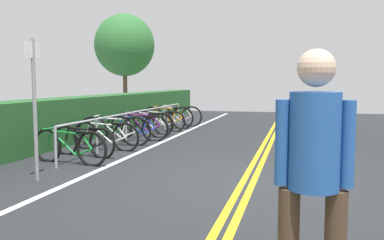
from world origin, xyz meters
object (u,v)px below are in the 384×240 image
(bicycle_8, at_px, (167,117))
(tree_mid, at_px, (125,45))
(bicycle_0, at_px, (69,147))
(bicycle_6, at_px, (149,123))
(bicycle_2, at_px, (106,136))
(bicycle_3, at_px, (114,131))
(bicycle_7, at_px, (160,121))
(bicycle_5, at_px, (142,125))
(bicycle_9, at_px, (177,116))
(bike_rack, at_px, (138,117))
(bicycle_1, at_px, (84,141))
(pedestrian, at_px, (314,167))
(bicycle_4, at_px, (137,128))
(sign_post_near, at_px, (34,96))

(bicycle_8, distance_m, tree_mid, 6.87)
(bicycle_0, xyz_separation_m, bicycle_6, (4.66, 0.12, 0.00))
(bicycle_2, relative_size, bicycle_3, 0.95)
(bicycle_7, distance_m, bicycle_8, 0.73)
(bicycle_6, xyz_separation_m, bicycle_7, (0.72, -0.10, -0.01))
(bicycle_5, relative_size, bicycle_7, 1.02)
(bicycle_3, distance_m, bicycle_9, 4.68)
(bicycle_0, bearing_deg, bicycle_8, 0.20)
(bicycle_8, bearing_deg, bicycle_6, 176.22)
(bike_rack, xyz_separation_m, bicycle_1, (-2.70, 0.12, -0.27))
(bicycle_9, xyz_separation_m, pedestrian, (-11.15, -4.26, 0.67))
(bicycle_4, xyz_separation_m, bicycle_9, (3.81, 0.05, 0.01))
(bicycle_4, relative_size, bicycle_8, 0.90)
(bicycle_8, height_order, bicycle_9, bicycle_8)
(bicycle_1, xyz_separation_m, bicycle_5, (3.04, -0.11, 0.03))
(bicycle_4, xyz_separation_m, bicycle_8, (2.99, 0.13, 0.03))
(bicycle_6, bearing_deg, bicycle_3, 179.79)
(bike_rack, relative_size, pedestrian, 4.44)
(bicycle_3, bearing_deg, bicycle_4, -15.37)
(bicycle_0, height_order, bicycle_3, bicycle_3)
(bicycle_0, relative_size, pedestrian, 0.98)
(bicycle_3, relative_size, pedestrian, 1.01)
(bicycle_6, height_order, bicycle_8, bicycle_8)
(bicycle_9, xyz_separation_m, tree_mid, (4.18, 3.79, 2.91))
(bicycle_6, bearing_deg, bike_rack, -174.61)
(bicycle_5, relative_size, bicycle_6, 1.05)
(bicycle_1, xyz_separation_m, bicycle_6, (3.89, -0.01, 0.01))
(bicycle_2, height_order, bicycle_5, bicycle_5)
(bicycle_8, bearing_deg, tree_mid, 36.56)
(bicycle_4, xyz_separation_m, pedestrian, (-7.34, -4.21, 0.68))
(bicycle_1, xyz_separation_m, bicycle_9, (6.16, -0.19, 0.04))
(bicycle_9, bearing_deg, bicycle_4, -179.26)
(bicycle_7, bearing_deg, bicycle_4, -176.76)
(bicycle_4, height_order, bicycle_6, bicycle_4)
(bicycle_3, bearing_deg, bicycle_5, -3.86)
(bicycle_2, distance_m, bicycle_7, 3.78)
(bicycle_7, xyz_separation_m, bicycle_9, (1.55, -0.08, 0.03))
(bike_rack, relative_size, bicycle_0, 4.54)
(bicycle_9, bearing_deg, bicycle_5, 178.46)
(bicycle_8, bearing_deg, bicycle_9, -5.88)
(bicycle_3, xyz_separation_m, pedestrian, (-6.47, -4.45, 0.66))
(bicycle_7, bearing_deg, sign_post_near, -177.99)
(bicycle_3, distance_m, pedestrian, 7.88)
(bike_rack, distance_m, bicycle_4, 0.44)
(bike_rack, xyz_separation_m, bicycle_7, (1.92, 0.01, -0.27))
(bike_rack, relative_size, bicycle_6, 4.78)
(sign_post_near, bearing_deg, bicycle_7, 2.01)
(bike_rack, distance_m, bicycle_1, 2.71)
(bicycle_9, relative_size, pedestrian, 1.03)
(bicycle_4, height_order, bicycle_5, bicycle_5)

